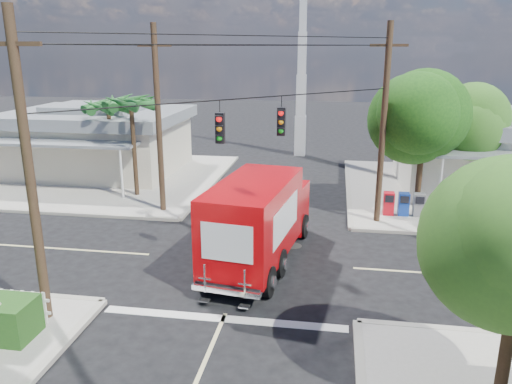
# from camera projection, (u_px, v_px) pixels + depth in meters

# --- Properties ---
(ground) EXTENTS (120.00, 120.00, 0.00)m
(ground) POSITION_uv_depth(u_px,v_px,m) (248.00, 261.00, 19.19)
(ground) COLOR black
(ground) RESTS_ON ground
(sidewalk_ne) EXTENTS (14.12, 14.12, 0.14)m
(sidewalk_ne) POSITION_uv_depth(u_px,v_px,m) (473.00, 193.00, 27.84)
(sidewalk_ne) COLOR #A49F94
(sidewalk_ne) RESTS_ON ground
(sidewalk_nw) EXTENTS (14.12, 14.12, 0.14)m
(sidewalk_nw) POSITION_uv_depth(u_px,v_px,m) (107.00, 178.00, 31.14)
(sidewalk_nw) COLOR #A49F94
(sidewalk_nw) RESTS_ON ground
(road_markings) EXTENTS (32.00, 32.00, 0.01)m
(road_markings) POSITION_uv_depth(u_px,v_px,m) (241.00, 278.00, 17.79)
(road_markings) COLOR beige
(road_markings) RESTS_ON ground
(building_ne) EXTENTS (11.80, 10.20, 4.50)m
(building_ne) POSITION_uv_depth(u_px,v_px,m) (503.00, 151.00, 27.99)
(building_ne) COLOR white
(building_ne) RESTS_ON sidewalk_ne
(building_nw) EXTENTS (10.80, 10.20, 4.30)m
(building_nw) POSITION_uv_depth(u_px,v_px,m) (98.00, 139.00, 32.21)
(building_nw) COLOR beige
(building_nw) RESTS_ON sidewalk_nw
(radio_tower) EXTENTS (0.80, 0.80, 17.00)m
(radio_tower) POSITION_uv_depth(u_px,v_px,m) (302.00, 80.00, 36.51)
(radio_tower) COLOR silver
(radio_tower) RESTS_ON ground
(tree_ne_front) EXTENTS (4.21, 4.14, 6.66)m
(tree_ne_front) POSITION_uv_depth(u_px,v_px,m) (425.00, 118.00, 23.18)
(tree_ne_front) COLOR #422D1C
(tree_ne_front) RESTS_ON sidewalk_ne
(tree_ne_back) EXTENTS (3.77, 3.66, 5.82)m
(tree_ne_back) POSITION_uv_depth(u_px,v_px,m) (470.00, 125.00, 25.03)
(tree_ne_back) COLOR #422D1C
(tree_ne_back) RESTS_ON sidewalk_ne
(palm_nw_front) EXTENTS (3.01, 3.08, 5.59)m
(palm_nw_front) POSITION_uv_depth(u_px,v_px,m) (131.00, 105.00, 26.03)
(palm_nw_front) COLOR #422D1C
(palm_nw_front) RESTS_ON sidewalk_nw
(palm_nw_back) EXTENTS (3.01, 3.08, 5.19)m
(palm_nw_back) POSITION_uv_depth(u_px,v_px,m) (108.00, 108.00, 27.86)
(palm_nw_back) COLOR #422D1C
(palm_nw_back) RESTS_ON sidewalk_nw
(utility_poles) EXTENTS (12.00, 10.68, 9.00)m
(utility_poles) POSITION_uv_depth(u_px,v_px,m) (215.00, 133.00, 19.65)
(utility_poles) COLOR #473321
(utility_poles) RESTS_ON ground
(vending_boxes) EXTENTS (1.90, 0.50, 1.10)m
(vending_boxes) POSITION_uv_depth(u_px,v_px,m) (404.00, 204.00, 23.89)
(vending_boxes) COLOR red
(vending_boxes) RESTS_ON sidewalk_ne
(delivery_truck) EXTENTS (3.39, 7.92, 3.33)m
(delivery_truck) POSITION_uv_depth(u_px,v_px,m) (259.00, 220.00, 18.73)
(delivery_truck) COLOR black
(delivery_truck) RESTS_ON ground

